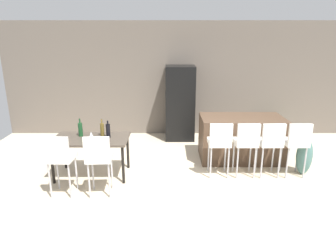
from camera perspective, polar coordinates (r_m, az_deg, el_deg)
ground_plane at (r=5.64m, az=7.64°, el=-9.90°), size 10.00×10.00×0.00m
back_wall at (r=7.85m, az=5.36°, el=8.88°), size 10.00×0.12×2.90m
kitchen_island at (r=6.46m, az=13.57°, el=-2.28°), size 1.71×0.90×0.92m
bar_chair_left at (r=5.49m, az=9.62°, el=-2.81°), size 0.40×0.40×1.05m
bar_chair_middle at (r=5.59m, az=14.52°, el=-2.75°), size 0.40×0.40×1.05m
bar_chair_right at (r=5.72m, az=18.83°, el=-2.68°), size 0.41×0.41×1.05m
bar_chair_far at (r=5.89m, az=23.14°, el=-2.60°), size 0.40×0.40×1.05m
dining_table at (r=5.64m, az=-14.83°, el=-2.96°), size 1.37×0.77×0.74m
dining_chair_near at (r=5.05m, az=-20.33°, el=-5.42°), size 0.41×0.41×1.05m
dining_chair_far at (r=4.87m, az=-13.43°, el=-5.61°), size 0.42×0.42×1.05m
wine_bottle_left at (r=5.73m, az=-16.72°, el=-0.63°), size 0.08×0.08×0.33m
wine_bottle_near at (r=5.65m, az=-12.78°, el=-0.65°), size 0.07×0.07×0.32m
wine_bottle_inner at (r=5.53m, az=-11.68°, el=-0.88°), size 0.08×0.08×0.32m
wine_glass_middle at (r=5.40m, az=-14.79°, el=-1.61°), size 0.07×0.07×0.17m
refrigerator at (r=7.48m, az=2.02°, el=4.43°), size 0.72×0.68×1.84m
floor_vase at (r=6.17m, az=24.40°, el=-5.13°), size 0.29×0.29×0.94m
potted_plant at (r=8.09m, az=19.50°, el=0.02°), size 0.35×0.35×0.56m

